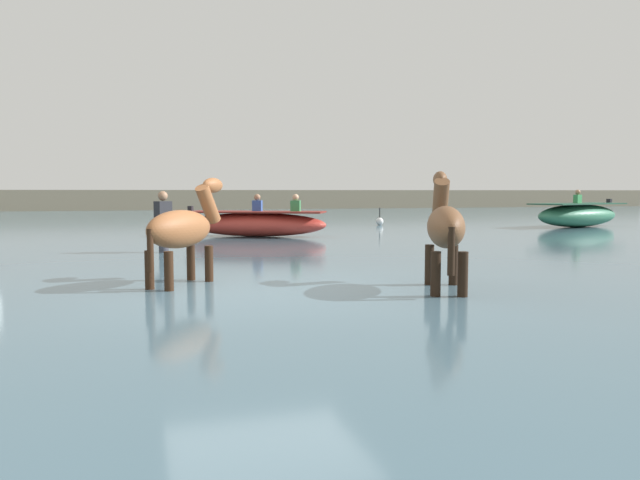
# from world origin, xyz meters

# --- Properties ---
(ground_plane) EXTENTS (120.00, 120.00, 0.00)m
(ground_plane) POSITION_xyz_m (0.00, 0.00, 0.00)
(ground_plane) COLOR #84755B
(water_surface) EXTENTS (90.00, 90.00, 0.36)m
(water_surface) POSITION_xyz_m (0.00, 10.00, 0.18)
(water_surface) COLOR #476675
(water_surface) RESTS_ON ground
(horse_lead_chestnut) EXTENTS (1.31, 1.46, 1.82)m
(horse_lead_chestnut) POSITION_xyz_m (-0.95, 0.82, 1.08)
(horse_lead_chestnut) COLOR brown
(horse_lead_chestnut) RESTS_ON ground
(horse_trailing_bay) EXTENTS (0.95, 1.72, 1.90)m
(horse_trailing_bay) POSITION_xyz_m (2.23, -0.56, 1.13)
(horse_trailing_bay) COLOR brown
(horse_trailing_bay) RESTS_ON ground
(boat_distant_west) EXTENTS (4.34, 2.65, 1.32)m
(boat_distant_west) POSITION_xyz_m (13.43, 10.54, 0.79)
(boat_distant_west) COLOR #337556
(boat_distant_west) RESTS_ON water_surface
(boat_mid_outer) EXTENTS (4.12, 2.81, 1.19)m
(boat_mid_outer) POSITION_xyz_m (1.62, 9.27, 0.72)
(boat_mid_outer) COLOR #BC382D
(boat_mid_outer) RESTS_ON water_surface
(person_wading_mid) EXTENTS (0.38, 0.35, 1.63)m
(person_wading_mid) POSITION_xyz_m (-1.04, 5.39, 0.87)
(person_wading_mid) COLOR #383842
(person_wading_mid) RESTS_ON ground
(channel_buoy) EXTENTS (0.28, 0.28, 0.65)m
(channel_buoy) POSITION_xyz_m (7.11, 13.61, 0.51)
(channel_buoy) COLOR silver
(channel_buoy) RESTS_ON water_surface
(far_shoreline) EXTENTS (80.00, 2.40, 1.72)m
(far_shoreline) POSITION_xyz_m (0.00, 36.17, 0.86)
(far_shoreline) COLOR gray
(far_shoreline) RESTS_ON ground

